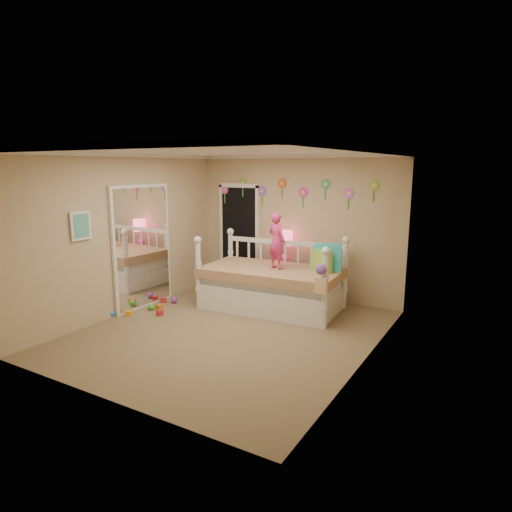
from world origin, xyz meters
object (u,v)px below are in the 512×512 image
Objects in this scene: daybed at (272,272)px; nightstand at (285,280)px; table_lamp at (285,242)px; child at (277,241)px.

daybed is 0.80m from nightstand.
table_lamp is (-0.11, 0.72, 0.40)m from daybed.
table_lamp is at bearing 0.00° from nightstand.
daybed is at bearing -74.72° from nightstand.
daybed reaches higher than table_lamp.
nightstand is (-0.21, 0.73, -0.86)m from child.
table_lamp reaches higher than nightstand.
table_lamp is at bearing -57.65° from child.
child is 1.15m from nightstand.
table_lamp is (-0.21, 0.73, -0.14)m from child.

